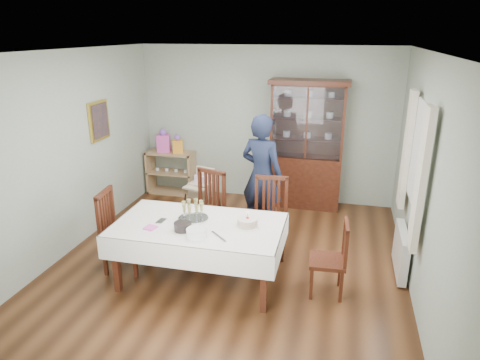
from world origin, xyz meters
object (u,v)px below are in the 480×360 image
(chair_far_left, at_px, (205,224))
(chair_end_left, at_px, (124,246))
(chair_far_right, at_px, (269,232))
(high_chair, at_px, (202,204))
(gift_bag_orange, at_px, (178,145))
(woman, at_px, (262,176))
(champagne_tray, at_px, (193,214))
(birthday_cake, at_px, (247,223))
(sideboard, at_px, (171,172))
(dining_table, at_px, (200,252))
(china_cabinet, at_px, (307,143))
(chair_end_right, at_px, (328,272))
(gift_bag_pink, at_px, (163,142))

(chair_far_left, distance_m, chair_end_left, 1.18)
(chair_far_right, xyz_separation_m, high_chair, (-1.17, 0.59, 0.06))
(gift_bag_orange, bearing_deg, chair_end_left, -83.47)
(woman, distance_m, champagne_tray, 1.48)
(champagne_tray, xyz_separation_m, birthday_cake, (0.68, -0.04, -0.02))
(sideboard, bearing_deg, dining_table, -61.25)
(chair_far_left, relative_size, birthday_cake, 3.93)
(sideboard, xyz_separation_m, champagne_tray, (1.40, -2.64, 0.43))
(china_cabinet, relative_size, chair_end_right, 2.41)
(chair_far_right, bearing_deg, high_chair, 147.84)
(chair_far_left, relative_size, woman, 0.59)
(chair_far_left, xyz_separation_m, chair_far_right, (0.94, -0.02, -0.00))
(champagne_tray, bearing_deg, gift_bag_pink, 120.01)
(dining_table, bearing_deg, gift_bag_orange, 116.21)
(china_cabinet, xyz_separation_m, birthday_cake, (-0.41, -2.66, -0.31))
(china_cabinet, xyz_separation_m, chair_far_right, (-0.29, -1.85, -0.81))
(chair_far_left, distance_m, high_chair, 0.62)
(high_chair, height_order, champagne_tray, champagne_tray)
(sideboard, xyz_separation_m, birthday_cake, (2.09, -2.68, 0.41))
(woman, height_order, champagne_tray, woman)
(champagne_tray, bearing_deg, birthday_cake, -3.32)
(sideboard, distance_m, chair_end_right, 4.04)
(dining_table, bearing_deg, chair_end_left, 178.08)
(dining_table, bearing_deg, gift_bag_pink, 120.67)
(chair_end_left, height_order, chair_end_right, chair_end_left)
(dining_table, distance_m, chair_far_right, 1.13)
(high_chair, bearing_deg, china_cabinet, 56.31)
(gift_bag_orange, bearing_deg, gift_bag_pink, 180.00)
(chair_far_right, xyz_separation_m, chair_end_right, (0.83, -0.78, -0.05))
(dining_table, xyz_separation_m, birthday_cake, (0.58, 0.07, 0.42))
(dining_table, relative_size, champagne_tray, 5.45)
(birthday_cake, bearing_deg, dining_table, -172.92)
(woman, bearing_deg, gift_bag_orange, -15.20)
(chair_end_right, distance_m, high_chair, 2.43)
(high_chair, relative_size, gift_bag_orange, 2.87)
(china_cabinet, bearing_deg, gift_bag_pink, 179.97)
(chair_far_left, height_order, champagne_tray, chair_far_left)
(gift_bag_orange, bearing_deg, china_cabinet, -0.04)
(chair_far_left, relative_size, chair_far_right, 1.01)
(chair_far_right, bearing_deg, chair_far_left, 173.68)
(chair_far_right, height_order, chair_end_right, chair_far_right)
(chair_end_left, bearing_deg, chair_end_right, -94.92)
(chair_far_right, height_order, woman, woman)
(chair_end_right, relative_size, birthday_cake, 3.31)
(china_cabinet, xyz_separation_m, champagne_tray, (-1.10, -2.62, -0.29))
(high_chair, xyz_separation_m, birthday_cake, (1.05, -1.40, 0.43))
(sideboard, height_order, chair_end_left, chair_end_left)
(chair_far_left, xyz_separation_m, gift_bag_pink, (-1.39, 1.83, 0.67))
(chair_far_right, distance_m, chair_end_left, 1.93)
(sideboard, height_order, gift_bag_pink, gift_bag_pink)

